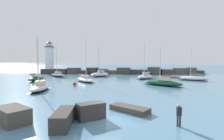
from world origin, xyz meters
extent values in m
plane|color=teal|center=(0.00, 0.00, 0.00)|extent=(600.00, 600.00, 0.00)
cube|color=teal|center=(0.00, 108.42, 0.00)|extent=(400.00, 116.00, 0.01)
cube|color=#383330|center=(-25.11, 48.57, 0.87)|extent=(5.49, 4.92, 1.74)
cube|color=#423D38|center=(-20.44, 49.10, 0.88)|extent=(5.07, 4.80, 1.76)
cube|color=#4C443D|center=(-15.98, 49.16, 1.09)|extent=(4.95, 4.21, 2.18)
cube|color=#383330|center=(-11.98, 48.64, 0.65)|extent=(3.59, 5.55, 1.31)
cube|color=#383330|center=(-8.83, 48.39, 1.13)|extent=(4.42, 4.70, 2.26)
cube|color=#4C443D|center=(-5.11, 47.70, 0.94)|extent=(4.17, 4.13, 1.87)
cube|color=brown|center=(-1.67, 49.15, 0.67)|extent=(3.37, 4.16, 1.33)
cube|color=#423D38|center=(2.39, 47.71, 1.16)|extent=(5.04, 4.07, 2.31)
cube|color=#423D38|center=(6.38, 48.97, 0.79)|extent=(4.79, 3.70, 1.58)
cube|color=#423D38|center=(10.23, 47.65, 0.83)|extent=(3.17, 4.96, 1.66)
cube|color=#4C443D|center=(13.38, 48.08, 1.26)|extent=(5.51, 6.03, 2.52)
cube|color=#4C443D|center=(18.16, 49.00, 0.85)|extent=(4.91, 4.82, 1.70)
cube|color=brown|center=(22.46, 48.89, 1.10)|extent=(5.63, 5.68, 2.20)
cube|color=brown|center=(26.37, 48.59, 1.18)|extent=(4.06, 4.46, 2.35)
cube|color=#423D38|center=(29.11, 48.94, 0.64)|extent=(3.79, 3.96, 1.28)
cylinder|color=gray|center=(-25.11, 48.80, 0.90)|extent=(4.21, 4.21, 1.80)
cylinder|color=white|center=(-25.11, 48.80, 5.75)|extent=(3.12, 3.12, 7.90)
cylinder|color=#232328|center=(-25.11, 48.80, 9.83)|extent=(3.59, 3.59, 0.25)
cylinder|color=silver|center=(-25.11, 48.80, 10.53)|extent=(2.18, 2.18, 1.15)
cone|color=#B21919|center=(-25.11, 48.80, 11.55)|extent=(2.65, 2.65, 0.90)
cube|color=#423D38|center=(2.08, 1.78, 0.26)|extent=(4.01, 3.58, 0.51)
cube|color=#4C443D|center=(-7.36, -1.75, 0.63)|extent=(3.53, 3.29, 1.26)
cube|color=#383330|center=(-1.33, -0.50, 0.69)|extent=(2.61, 2.33, 1.37)
cube|color=#383330|center=(-3.12, -2.21, 0.58)|extent=(1.52, 3.52, 1.16)
ellipsoid|color=#195138|center=(9.44, 19.21, 0.53)|extent=(7.34, 5.95, 1.06)
cube|color=black|center=(9.44, 19.21, 0.01)|extent=(7.01, 5.69, 0.03)
cube|color=beige|center=(9.76, 18.99, 1.38)|extent=(2.47, 2.17, 0.64)
cylinder|color=silver|center=(8.97, 19.54, 4.28)|extent=(0.12, 0.12, 6.44)
cylinder|color=#BCBCC1|center=(10.69, 18.33, 1.61)|extent=(3.50, 2.50, 0.10)
cube|color=maroon|center=(10.69, 18.33, 1.71)|extent=(3.04, 2.22, 0.20)
ellipsoid|color=white|center=(7.76, 31.40, 0.54)|extent=(5.41, 5.35, 1.08)
cube|color=black|center=(7.76, 31.40, 0.01)|extent=(5.19, 5.13, 0.03)
cube|color=#B2B2B7|center=(7.95, 31.59, 1.40)|extent=(2.00, 1.99, 0.64)
cylinder|color=silver|center=(7.47, 31.12, 5.30)|extent=(0.12, 0.12, 8.44)
cylinder|color=#BCBCC1|center=(8.54, 32.16, 1.63)|extent=(2.21, 2.16, 0.10)
cube|color=#1E664C|center=(8.54, 32.16, 1.73)|extent=(1.96, 1.92, 0.20)
ellipsoid|color=silver|center=(-17.96, 37.20, 0.50)|extent=(5.83, 5.35, 1.00)
cube|color=black|center=(-17.96, 37.20, 0.01)|extent=(5.58, 5.14, 0.03)
cube|color=silver|center=(-17.73, 37.01, 1.32)|extent=(2.09, 2.01, 0.64)
cylinder|color=silver|center=(-18.29, 37.48, 5.37)|extent=(0.12, 0.12, 8.73)
cylinder|color=#BCBCC1|center=(-17.06, 36.45, 1.55)|extent=(2.53, 2.13, 0.10)
cube|color=maroon|center=(-17.06, 36.45, 1.65)|extent=(2.22, 1.90, 0.20)
ellipsoid|color=white|center=(-6.85, 24.38, 0.47)|extent=(5.91, 6.81, 0.93)
cube|color=black|center=(-6.85, 24.38, 0.01)|extent=(5.66, 6.51, 0.03)
cube|color=silver|center=(-7.06, 24.66, 1.25)|extent=(2.19, 2.36, 0.64)
cylinder|color=silver|center=(-6.53, 23.97, 5.38)|extent=(0.12, 0.12, 8.90)
cylinder|color=#BCBCC1|center=(-7.70, 25.49, 1.48)|extent=(2.41, 3.11, 0.10)
cube|color=#4C4C51|center=(-7.70, 25.49, 1.58)|extent=(2.14, 2.71, 0.20)
ellipsoid|color=white|center=(19.00, 28.56, 0.50)|extent=(7.12, 4.83, 1.00)
cube|color=black|center=(19.00, 28.56, 0.01)|extent=(6.79, 4.65, 0.03)
cylinder|color=silver|center=(18.53, 28.78, 4.58)|extent=(0.12, 0.12, 7.16)
cylinder|color=#BCBCC1|center=(20.24, 27.99, 1.55)|extent=(3.45, 1.65, 0.10)
cube|color=#1E664C|center=(20.24, 27.99, 1.65)|extent=(2.98, 1.51, 0.20)
ellipsoid|color=silver|center=(-11.89, 12.62, 0.50)|extent=(2.87, 6.68, 1.00)
cube|color=black|center=(-11.89, 12.62, 0.01)|extent=(2.79, 6.36, 0.03)
cube|color=beige|center=(-11.93, 12.94, 1.32)|extent=(1.40, 2.06, 0.64)
cylinder|color=silver|center=(-11.84, 12.14, 4.66)|extent=(0.12, 0.12, 7.31)
cylinder|color=#BCBCC1|center=(-12.04, 13.91, 1.55)|extent=(0.50, 3.55, 0.10)
cube|color=maroon|center=(-12.04, 13.91, 1.65)|extent=(0.54, 3.03, 0.20)
ellipsoid|color=#195138|center=(-18.69, 25.40, 0.56)|extent=(2.76, 5.76, 1.12)
cube|color=black|center=(-18.69, 25.40, 0.01)|extent=(2.68, 5.48, 0.03)
cube|color=beige|center=(-18.72, 25.12, 1.44)|extent=(1.34, 1.79, 0.64)
cylinder|color=silver|center=(-18.63, 25.81, 5.87)|extent=(0.12, 0.12, 9.49)
cylinder|color=#BCBCC1|center=(-18.83, 24.30, 1.67)|extent=(0.48, 3.04, 0.10)
cube|color=#4C4C51|center=(-18.83, 24.30, 1.77)|extent=(0.52, 2.60, 0.20)
ellipsoid|color=silver|center=(-4.96, 37.18, 0.64)|extent=(6.14, 5.31, 1.29)
cube|color=black|center=(-4.96, 37.18, 0.01)|extent=(5.87, 5.11, 0.03)
cube|color=#B2B2B7|center=(-4.72, 37.35, 1.61)|extent=(2.19, 2.10, 0.64)
cylinder|color=silver|center=(-5.31, 36.93, 5.31)|extent=(0.12, 0.12, 8.04)
cylinder|color=#BCBCC1|center=(-4.01, 37.84, 1.84)|extent=(2.66, 1.90, 0.10)
cube|color=#4C4C51|center=(-4.01, 37.84, 1.94)|extent=(2.33, 1.71, 0.20)
sphere|color=red|center=(-7.75, 18.60, 0.35)|extent=(0.70, 0.70, 0.70)
cylinder|color=black|center=(-7.75, 18.60, 0.80)|extent=(0.04, 0.04, 0.20)
cylinder|color=#282833|center=(5.48, -1.90, 0.42)|extent=(0.14, 0.14, 0.83)
cylinder|color=#282833|center=(5.66, -1.90, 0.42)|extent=(0.14, 0.14, 0.83)
cube|color=#232328|center=(5.57, -1.90, 1.16)|extent=(0.36, 0.22, 0.66)
sphere|color=tan|center=(5.57, -1.90, 1.60)|extent=(0.23, 0.23, 0.23)
camera|label=1|loc=(1.16, -14.97, 4.99)|focal=28.00mm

